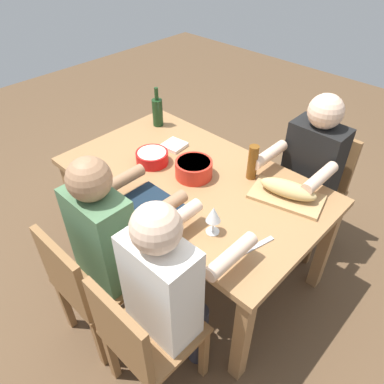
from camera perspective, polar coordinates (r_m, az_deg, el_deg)
The scene contains 18 objects.
ground_plane at distance 2.74m, azimuth 0.00°, elevation -10.26°, with size 8.00×8.00×0.00m, color brown.
dining_table at distance 2.28m, azimuth 0.00°, elevation 0.47°, with size 1.62×0.97×0.74m.
chair_far_center at distance 2.07m, azimuth -16.03°, elevation -13.44°, with size 0.40×0.40×0.85m.
diner_far_center at distance 1.96m, azimuth -12.71°, elevation -6.76°, with size 0.41×0.53×1.20m.
chair_near_left at distance 2.74m, azimuth 18.65°, elevation 1.27°, with size 0.40×0.40×0.85m.
diner_near_left at distance 2.48m, azimuth 17.63°, elevation 3.30°, with size 0.41×0.53×1.20m.
chair_far_left at distance 1.84m, azimuth -7.87°, elevation -21.51°, with size 0.40×0.40×0.85m.
diner_far_left at distance 1.72m, azimuth -3.71°, elevation -14.30°, with size 0.41×0.53×1.20m.
serving_bowl_pasta at distance 2.35m, azimuth -6.21°, elevation 5.46°, with size 0.20×0.20×0.08m.
serving_bowl_greens at distance 2.21m, azimuth 0.28°, elevation 3.77°, with size 0.23×0.23×0.11m.
cutting_board at distance 2.14m, azimuth 14.44°, elevation -0.71°, with size 0.40×0.22×0.02m, color tan.
bread_loaf at distance 2.10m, azimuth 14.68°, elevation 0.44°, with size 0.32×0.11×0.09m, color tan.
wine_bottle at distance 2.74m, azimuth -5.38°, elevation 12.34°, with size 0.08×0.08×0.29m.
beer_bottle at distance 2.20m, azimuth 9.40°, elevation 4.58°, with size 0.06×0.06×0.22m, color brown.
wine_glass at distance 1.80m, azimuth 3.35°, elevation -3.61°, with size 0.08×0.08×0.17m.
placemat_far_center at distance 2.05m, azimuth -6.24°, elevation -1.66°, with size 0.32×0.23×0.01m, color #142333.
carving_knife at distance 1.83m, azimuth 9.70°, elevation -8.40°, with size 0.23×0.02×0.01m, color silver.
napkin_stack at distance 2.51m, azimuth -2.78°, elevation 7.26°, with size 0.14×0.14×0.02m, color white.
Camera 1 is at (-1.23, 1.28, 2.08)m, focal length 34.34 mm.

